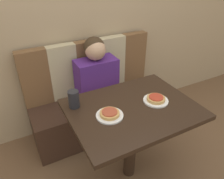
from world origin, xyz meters
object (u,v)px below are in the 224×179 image
plate_right (156,101)px  drinking_cup (74,99)px  plate_left (110,115)px  pizza_right (156,98)px  pizza_left (110,113)px  person (96,71)px

plate_right → drinking_cup: size_ratio=1.46×
plate_left → drinking_cup: (-0.18, 0.22, 0.06)m
pizza_right → drinking_cup: (-0.58, 0.22, 0.04)m
pizza_left → pizza_right: 0.40m
person → plate_left: person is taller
drinking_cup → plate_right: bearing=-21.1°
person → pizza_left: bearing=-106.4°
person → drinking_cup: (-0.38, -0.45, 0.06)m
pizza_left → pizza_right: size_ratio=1.00×
person → drinking_cup: size_ratio=4.88×
pizza_left → drinking_cup: drinking_cup is taller
person → pizza_right: (0.20, -0.67, 0.02)m
person → plate_left: 0.70m
plate_right → pizza_left: pizza_left is taller
person → plate_left: size_ratio=3.35×
plate_right → drinking_cup: drinking_cup is taller
pizza_left → pizza_right: bearing=0.0°
plate_right → pizza_right: size_ratio=1.39×
plate_right → drinking_cup: bearing=158.9°
plate_right → drinking_cup: 0.62m
pizza_left → drinking_cup: size_ratio=1.05×
plate_right → pizza_right: pizza_right is taller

